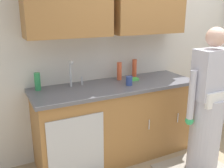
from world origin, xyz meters
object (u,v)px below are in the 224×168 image
bottle_soap (119,71)px  cup_by_sink (129,81)px  bottle_cleaner_spray (134,68)px  bottle_dish_liquid (37,82)px  sponge (134,79)px  person_at_sink (207,114)px  sink (79,91)px

bottle_soap → cup_by_sink: 0.27m
bottle_soap → bottle_cleaner_spray: size_ratio=0.99×
bottle_dish_liquid → sponge: bottle_dish_liquid is taller
bottle_cleaner_spray → bottle_soap: bearing=-166.6°
person_at_sink → bottle_dish_liquid: size_ratio=8.37×
sink → bottle_dish_liquid: size_ratio=2.58×
bottle_soap → sponge: bearing=-36.6°
sink → sponge: bearing=3.6°
sponge → bottle_soap: bearing=143.4°
sink → bottle_cleaner_spray: 0.88m
bottle_dish_liquid → sponge: (1.13, -0.13, -0.08)m
sponge → person_at_sink: bearing=-57.9°
bottle_soap → sponge: 0.20m
bottle_cleaner_spray → person_at_sink: bearing=-68.5°
bottle_dish_liquid → bottle_soap: 0.99m
person_at_sink → bottle_cleaner_spray: bearing=111.5°
bottle_cleaner_spray → cup_by_sink: size_ratio=2.15×
person_at_sink → bottle_cleaner_spray: (-0.37, 0.93, 0.36)m
sink → cup_by_sink: sink is taller
cup_by_sink → sink: bearing=169.6°
sink → person_at_sink: bearing=-30.6°
sponge → bottle_dish_liquid: bearing=173.5°
person_at_sink → bottle_soap: bearing=125.6°
bottle_dish_liquid → bottle_cleaner_spray: 1.25m
person_at_sink → cup_by_sink: (-0.63, 0.61, 0.30)m
person_at_sink → bottle_soap: person_at_sink is taller
bottle_cleaner_spray → sponge: bearing=-123.3°
bottle_soap → cup_by_sink: bottle_soap is taller
bottle_cleaner_spray → bottle_dish_liquid: bearing=-178.2°
bottle_soap → sponge: size_ratio=2.00×
person_at_sink → cup_by_sink: 0.93m
sink → bottle_dish_liquid: (-0.40, 0.17, 0.11)m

